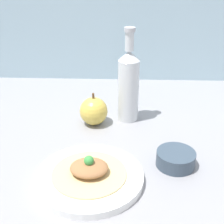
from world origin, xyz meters
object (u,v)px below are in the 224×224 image
Objects in this scene: plated_food at (89,170)px; cider_bottle at (129,84)px; dipping_bowl at (176,159)px; plate at (89,176)px; apple at (94,111)px.

plated_food is 0.60× the size of cider_bottle.
cider_bottle is 29.36cm from dipping_bowl.
plated_food reaches higher than dipping_bowl.
plate is 2.46× the size of apple.
dipping_bowl is at bearing 17.89° from plate.
dipping_bowl reaches higher than plate.
plated_food is 34.33cm from cider_bottle.
apple is (-1.51, 28.04, 3.22)cm from plate.
apple is 31.21cm from dipping_bowl.
dipping_bowl is at bearing 17.89° from plated_food.
dipping_bowl is (21.30, 6.88, 0.77)cm from plate.
cider_bottle is 2.83× the size of apple.
plate is at bearing -162.11° from dipping_bowl.
apple reaches higher than plate.
apple reaches higher than plated_food.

